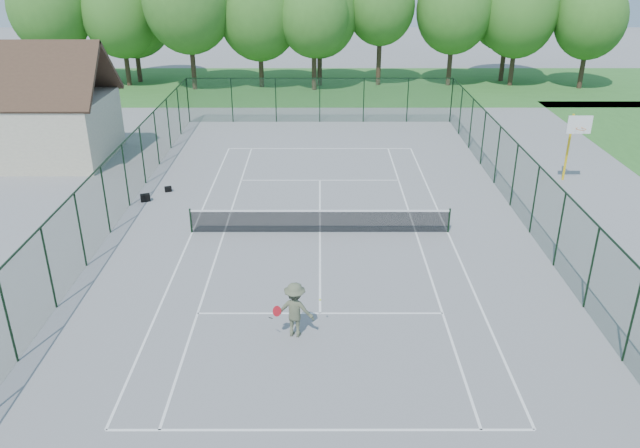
{
  "coord_description": "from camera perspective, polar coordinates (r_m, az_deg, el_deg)",
  "views": [
    {
      "loc": [
        -0.02,
        -24.19,
        11.38
      ],
      "look_at": [
        0.0,
        -2.0,
        1.3
      ],
      "focal_mm": 35.0,
      "sensor_mm": 36.0,
      "label": 1
    }
  ],
  "objects": [
    {
      "name": "tree_line_far",
      "position": [
        54.46,
        -0.03,
        18.75
      ],
      "size": [
        39.4,
        6.4,
        9.7
      ],
      "color": "#422E22",
      "rests_on": "ground"
    },
    {
      "name": "fence_enclosure",
      "position": [
        26.11,
        -0.0,
        2.33
      ],
      "size": [
        18.05,
        36.05,
        3.02
      ],
      "color": "#193D23",
      "rests_on": "ground"
    },
    {
      "name": "tennis_net",
      "position": [
        26.49,
        -0.0,
        0.36
      ],
      "size": [
        11.08,
        0.08,
        1.1
      ],
      "color": "black",
      "rests_on": "ground"
    },
    {
      "name": "utility_building",
      "position": [
        38.64,
        -24.87,
        9.85
      ],
      "size": [
        8.6,
        6.27,
        6.63
      ],
      "color": "beige",
      "rests_on": "ground"
    },
    {
      "name": "sports_bag_b",
      "position": [
        32.0,
        -13.71,
        3.12
      ],
      "size": [
        0.39,
        0.31,
        0.26
      ],
      "primitive_type": "cube",
      "rotation": [
        0.0,
        0.0,
        0.38
      ],
      "color": "black",
      "rests_on": "ground"
    },
    {
      "name": "sports_bag_a",
      "position": [
        31.05,
        -15.69,
        2.33
      ],
      "size": [
        0.51,
        0.4,
        0.36
      ],
      "primitive_type": "cube",
      "rotation": [
        0.0,
        0.0,
        0.33
      ],
      "color": "black",
      "rests_on": "ground"
    },
    {
      "name": "basketball_goal",
      "position": [
        33.92,
        22.24,
        7.55
      ],
      "size": [
        1.2,
        1.43,
        3.65
      ],
      "color": "yellow",
      "rests_on": "ground"
    },
    {
      "name": "grass_far",
      "position": [
        55.37,
        -0.03,
        12.57
      ],
      "size": [
        80.0,
        16.0,
        0.01
      ],
      "primitive_type": "cube",
      "color": "#3A7C31",
      "rests_on": "ground"
    },
    {
      "name": "tennis_player",
      "position": [
        19.6,
        -2.3,
        -7.84
      ],
      "size": [
        1.7,
        0.93,
        1.84
      ],
      "color": "#585E44",
      "rests_on": "ground"
    },
    {
      "name": "court_lines",
      "position": [
        26.73,
        -0.0,
        -0.76
      ],
      "size": [
        11.05,
        23.85,
        0.01
      ],
      "color": "white",
      "rests_on": "ground"
    },
    {
      "name": "ground",
      "position": [
        26.73,
        -0.0,
        -0.76
      ],
      "size": [
        140.0,
        140.0,
        0.0
      ],
      "primitive_type": "plane",
      "color": "gray",
      "rests_on": "ground"
    }
  ]
}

